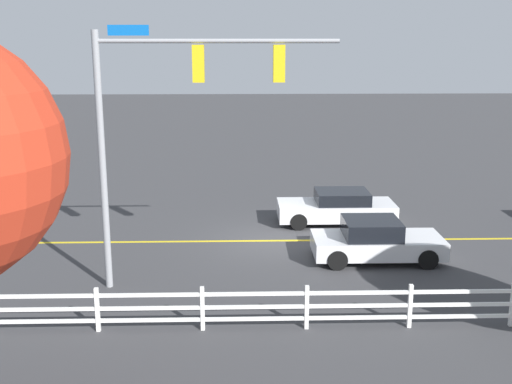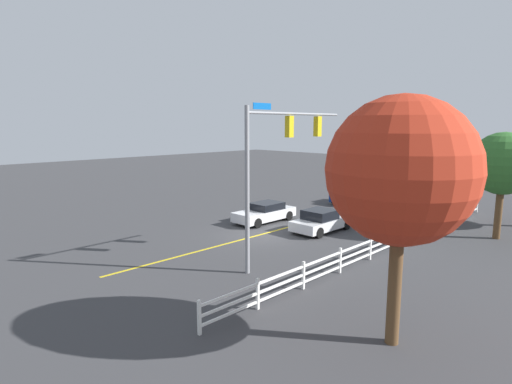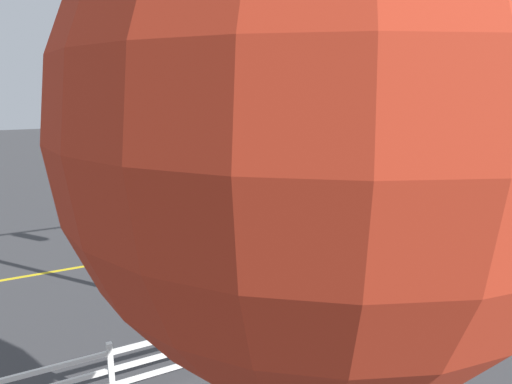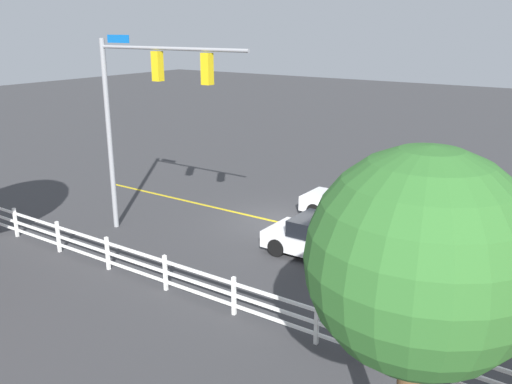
% 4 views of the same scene
% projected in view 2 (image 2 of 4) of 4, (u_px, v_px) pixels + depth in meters
% --- Properties ---
extents(ground_plane, '(120.00, 120.00, 0.00)m').
position_uv_depth(ground_plane, '(261.00, 235.00, 25.01)').
color(ground_plane, '#38383A').
extents(lane_center_stripe, '(28.00, 0.16, 0.01)m').
position_uv_depth(lane_center_stripe, '(303.00, 223.00, 27.81)').
color(lane_center_stripe, gold).
rests_on(lane_center_stripe, ground_plane).
extents(signal_assembly, '(6.67, 0.37, 7.45)m').
position_uv_depth(signal_assembly, '(276.00, 154.00, 19.04)').
color(signal_assembly, gray).
rests_on(signal_assembly, ground_plane).
extents(car_0, '(4.72, 1.93, 1.29)m').
position_uv_depth(car_0, '(393.00, 200.00, 32.84)').
color(car_0, navy).
rests_on(car_0, ground_plane).
extents(car_1, '(4.22, 1.97, 1.37)m').
position_uv_depth(car_1, '(321.00, 221.00, 25.69)').
color(car_1, silver).
rests_on(car_1, ground_plane).
extents(car_2, '(4.55, 1.93, 1.31)m').
position_uv_depth(car_2, '(265.00, 213.00, 28.20)').
color(car_2, silver).
rests_on(car_2, ground_plane).
extents(car_3, '(4.17, 1.85, 1.50)m').
position_uv_depth(car_3, '(352.00, 194.00, 35.11)').
color(car_3, navy).
rests_on(car_3, ground_plane).
extents(white_rail_fence, '(26.10, 0.10, 1.15)m').
position_uv_depth(white_rail_fence, '(395.00, 238.00, 22.11)').
color(white_rail_fence, white).
rests_on(white_rail_fence, ground_plane).
extents(tree_1, '(3.54, 3.54, 6.13)m').
position_uv_depth(tree_1, '(503.00, 164.00, 23.45)').
color(tree_1, brown).
rests_on(tree_1, ground_plane).
extents(tree_2, '(4.30, 4.30, 7.40)m').
position_uv_depth(tree_2, '(401.00, 171.00, 11.80)').
color(tree_2, brown).
rests_on(tree_2, ground_plane).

